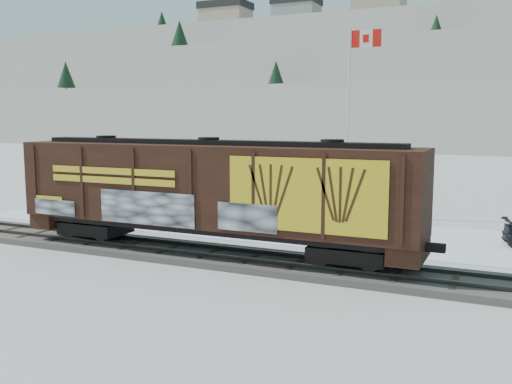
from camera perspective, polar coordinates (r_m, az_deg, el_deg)
The scene contains 8 objects.
ground at distance 23.99m, azimuth -0.26°, elevation -7.15°, with size 500.00×500.00×0.00m, color white.
rail_track at distance 23.95m, azimuth -0.26°, elevation -6.82°, with size 50.00×3.40×0.43m.
parking_strip at distance 30.78m, azimuth 5.65°, elevation -3.88°, with size 40.00×8.00×0.03m, color white.
hillside at distance 161.35m, azimuth 21.48°, elevation 9.96°, with size 360.00×110.00×93.00m.
hopper_railcar at distance 24.34m, azimuth -4.71°, elevation 0.31°, with size 18.02×3.06×4.69m.
flagpole at distance 34.80m, azimuth 9.33°, elevation 4.26°, with size 2.30×0.90×11.29m.
car_silver at distance 31.79m, azimuth -7.11°, elevation -1.98°, with size 1.96×4.88×1.66m, color #A7AAAE.
car_white at distance 28.26m, azimuth 9.94°, elevation -3.28°, with size 1.71×4.90×1.61m, color silver.
Camera 1 is at (9.78, -21.04, 6.08)m, focal length 40.00 mm.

